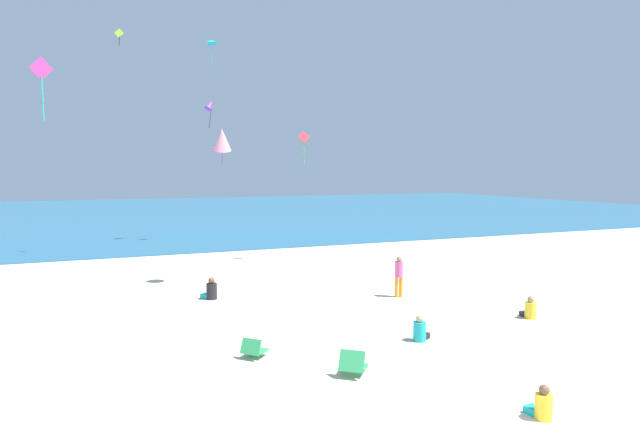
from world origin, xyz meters
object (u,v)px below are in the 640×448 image
object	(u,v)px
person_2	(420,331)
person_3	(399,273)
person_0	(542,406)
kite_magenta	(41,73)
kite_purple	(210,105)
person_1	(530,310)
person_4	(211,291)
kite_pink	(222,139)
beach_chair_near_camera	(353,364)
kite_red	(304,139)
kite_teal	(212,42)
kite_lime	(119,34)
beach_chair_far_right	(254,349)

from	to	relation	value
person_2	person_3	world-z (taller)	person_3
person_0	kite_magenta	distance (m)	12.73
kite_purple	kite_magenta	bearing A→B (deg)	-110.85
person_1	person_4	xyz separation A→B (m)	(-8.73, 6.20, 0.03)
kite_purple	kite_pink	world-z (taller)	kite_purple
person_1	beach_chair_near_camera	bearing A→B (deg)	115.67
person_2	kite_pink	size ratio (longest dim) A/B	0.49
kite_purple	kite_red	bearing A→B (deg)	-71.80
beach_chair_near_camera	person_3	bearing A→B (deg)	0.61
person_1	kite_teal	bearing A→B (deg)	24.27
beach_chair_near_camera	person_1	distance (m)	7.42
person_2	kite_lime	distance (m)	22.11
person_3	kite_lime	bearing A→B (deg)	-139.44
person_2	person_3	distance (m)	4.97
beach_chair_near_camera	kite_red	bearing A→B (deg)	22.47
person_2	kite_lime	xyz separation A→B (m)	(-6.77, 17.77, 11.28)
person_0	person_1	world-z (taller)	person_1
person_0	person_4	size ratio (longest dim) A/B	0.83
person_4	kite_magenta	world-z (taller)	kite_magenta
kite_lime	kite_pink	world-z (taller)	kite_lime
person_0	kite_magenta	world-z (taller)	kite_magenta
kite_lime	kite_pink	bearing A→B (deg)	-69.67
kite_purple	kite_teal	distance (m)	3.79
kite_red	kite_purple	bearing A→B (deg)	108.20
beach_chair_near_camera	person_0	bearing A→B (deg)	-104.10
person_0	kite_teal	bearing A→B (deg)	-2.93
kite_purple	kite_magenta	world-z (taller)	kite_purple
kite_pink	kite_red	bearing A→B (deg)	39.50
kite_purple	kite_red	distance (m)	9.72
person_0	kite_red	distance (m)	18.59
kite_lime	kite_teal	size ratio (longest dim) A/B	0.55
beach_chair_far_right	kite_pink	xyz separation A→B (m)	(1.06, 8.40, 5.54)
beach_chair_near_camera	kite_teal	distance (m)	26.13
kite_purple	person_4	bearing A→B (deg)	-100.96
kite_lime	kite_teal	world-z (taller)	kite_teal
person_4	kite_teal	size ratio (longest dim) A/B	0.51
beach_chair_near_camera	kite_lime	distance (m)	22.72
beach_chair_far_right	kite_purple	size ratio (longest dim) A/B	0.42
person_1	kite_teal	distance (m)	24.91
person_0	kite_magenta	size ratio (longest dim) A/B	0.46
kite_teal	kite_lime	bearing A→B (deg)	-145.32
person_0	kite_red	bearing A→B (deg)	-11.04
kite_pink	kite_magenta	bearing A→B (deg)	-129.31
beach_chair_near_camera	kite_purple	size ratio (longest dim) A/B	0.46
beach_chair_near_camera	kite_red	xyz separation A→B (m)	(4.23, 14.41, 5.84)
person_0	kite_teal	size ratio (longest dim) A/B	0.42
person_2	kite_purple	xyz separation A→B (m)	(-1.46, 21.78, 8.40)
person_1	person_4	bearing A→B (deg)	63.71
kite_lime	kite_magenta	xyz separation A→B (m)	(-2.20, -15.71, -4.74)
person_4	person_0	bearing A→B (deg)	162.59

